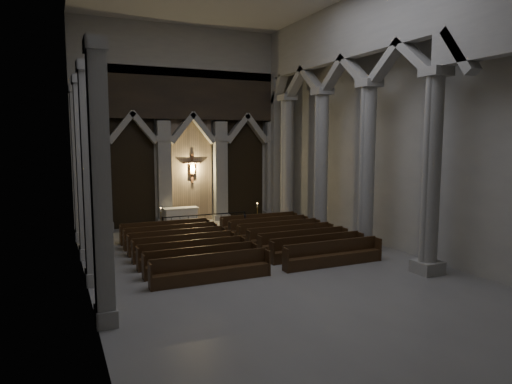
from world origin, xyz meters
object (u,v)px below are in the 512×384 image
at_px(candle_stand_left, 161,227).
at_px(pews, 240,245).
at_px(candle_stand_right, 257,221).
at_px(altar, 181,216).
at_px(worshipper, 245,224).
at_px(altar_rail, 205,220).

distance_m(candle_stand_left, pews, 5.96).
height_order(candle_stand_left, candle_stand_right, candle_stand_left).
bearing_deg(pews, candle_stand_left, 115.72).
xyz_separation_m(altar, candle_stand_left, (-1.56, -1.68, -0.26)).
relative_size(candle_stand_right, worshipper, 1.40).
distance_m(altar_rail, pews, 5.47).
relative_size(candle_stand_right, pews, 0.15).
relative_size(altar_rail, worshipper, 4.76).
height_order(altar_rail, worshipper, worshipper).
bearing_deg(candle_stand_right, altar, 156.44).
xyz_separation_m(candle_stand_left, pews, (2.59, -5.37, -0.08)).
height_order(pews, worshipper, worshipper).
xyz_separation_m(altar, pews, (1.02, -7.05, -0.34)).
relative_size(altar_rail, pews, 0.50).
distance_m(altar, candle_stand_right, 4.64).
bearing_deg(worshipper, pews, -97.39).
distance_m(altar, candle_stand_left, 2.31).
bearing_deg(altar, pews, -81.73).
distance_m(altar, pews, 7.13).
bearing_deg(pews, altar_rail, 90.00).
distance_m(candle_stand_right, pews, 6.11).
height_order(altar_rail, candle_stand_right, candle_stand_right).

